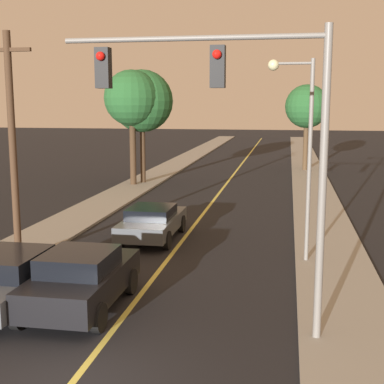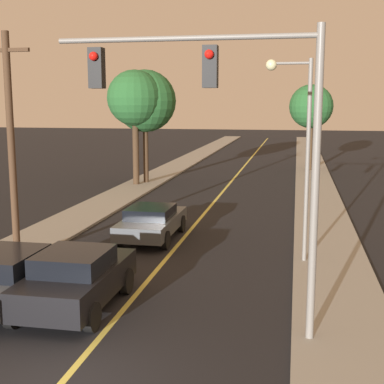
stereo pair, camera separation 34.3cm
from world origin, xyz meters
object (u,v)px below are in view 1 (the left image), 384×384
(traffic_signal_mast, at_px, (240,117))
(tree_right_near, at_px, (307,107))
(streetlamp_right, at_px, (300,133))
(car_near_lane_front, at_px, (82,279))
(tree_left_near, at_px, (132,99))
(tree_left_far, at_px, (142,101))
(utility_pole_left, at_px, (13,144))
(car_outer_lane_front, at_px, (13,277))
(car_near_lane_second, at_px, (152,222))

(traffic_signal_mast, relative_size, tree_right_near, 1.03)
(traffic_signal_mast, distance_m, streetlamp_right, 6.32)
(car_near_lane_front, xyz_separation_m, tree_left_near, (-4.66, 20.63, 4.79))
(car_near_lane_front, xyz_separation_m, streetlamp_right, (5.57, 5.23, 3.56))
(traffic_signal_mast, relative_size, tree_left_far, 0.93)
(traffic_signal_mast, height_order, tree_right_near, traffic_signal_mast)
(streetlamp_right, height_order, utility_pole_left, utility_pole_left)
(car_near_lane_front, bearing_deg, tree_left_near, 102.74)
(tree_right_near, bearing_deg, car_near_lane_front, -102.20)
(car_outer_lane_front, relative_size, tree_left_far, 0.63)
(tree_left_far, bearing_deg, car_near_lane_front, -78.82)
(car_near_lane_front, height_order, car_outer_lane_front, car_near_lane_front)
(car_near_lane_second, xyz_separation_m, tree_right_near, (6.58, 23.02, 4.33))
(streetlamp_right, xyz_separation_m, tree_left_near, (-10.23, 15.39, 1.23))
(car_near_lane_front, relative_size, tree_left_far, 0.57)
(car_near_lane_second, height_order, streetlamp_right, streetlamp_right)
(tree_left_far, bearing_deg, tree_left_near, -111.69)
(car_near_lane_front, relative_size, utility_pole_left, 0.56)
(car_near_lane_second, distance_m, car_outer_lane_front, 7.71)
(car_outer_lane_front, xyz_separation_m, tree_left_near, (-2.75, 20.68, 4.84))
(car_near_lane_second, xyz_separation_m, traffic_signal_mast, (4.15, -8.30, 4.34))
(streetlamp_right, bearing_deg, tree_right_near, 87.70)
(utility_pole_left, xyz_separation_m, tree_left_far, (-0.54, 17.98, 1.42))
(streetlamp_right, xyz_separation_m, tree_left_far, (-9.84, 16.37, 1.06))
(car_near_lane_front, distance_m, streetlamp_right, 8.43)
(car_near_lane_second, bearing_deg, tree_left_far, 106.75)
(car_near_lane_front, bearing_deg, traffic_signal_mast, -12.08)
(car_near_lane_second, xyz_separation_m, car_outer_lane_front, (-1.91, -7.47, 0.06))
(car_near_lane_front, distance_m, tree_right_near, 31.42)
(car_outer_lane_front, height_order, tree_left_far, tree_left_far)
(car_near_lane_front, distance_m, tree_left_near, 21.68)
(car_outer_lane_front, bearing_deg, streetlamp_right, 35.24)
(car_near_lane_second, distance_m, traffic_signal_mast, 10.24)
(streetlamp_right, distance_m, tree_left_near, 18.52)
(tree_left_near, bearing_deg, streetlamp_right, -56.39)
(car_outer_lane_front, bearing_deg, tree_left_far, 96.22)
(utility_pole_left, height_order, tree_right_near, utility_pole_left)
(streetlamp_right, height_order, tree_right_near, tree_right_near)
(traffic_signal_mast, bearing_deg, tree_right_near, 85.56)
(tree_left_far, bearing_deg, utility_pole_left, -88.27)
(tree_left_near, bearing_deg, car_outer_lane_front, -82.43)
(car_near_lane_second, height_order, utility_pole_left, utility_pole_left)
(car_near_lane_front, bearing_deg, tree_left_far, 101.18)
(tree_left_near, distance_m, tree_left_far, 1.07)
(car_near_lane_front, xyz_separation_m, car_outer_lane_front, (-1.91, -0.05, -0.04))
(car_near_lane_second, height_order, tree_left_far, tree_left_far)
(streetlamp_right, xyz_separation_m, tree_right_near, (1.01, 25.20, 0.66))
(utility_pole_left, bearing_deg, car_near_lane_second, 45.43)
(tree_left_near, bearing_deg, utility_pole_left, -86.86)
(traffic_signal_mast, bearing_deg, tree_left_far, 110.52)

